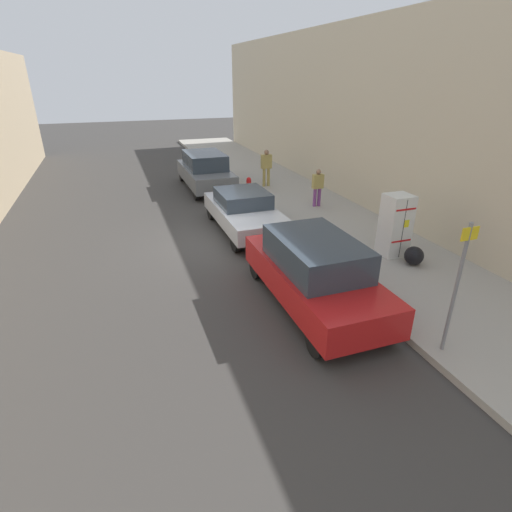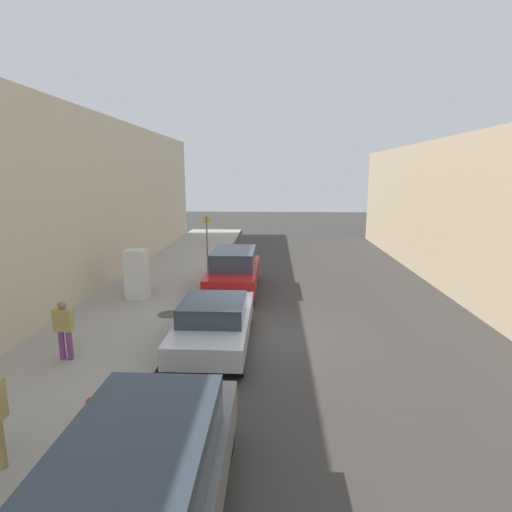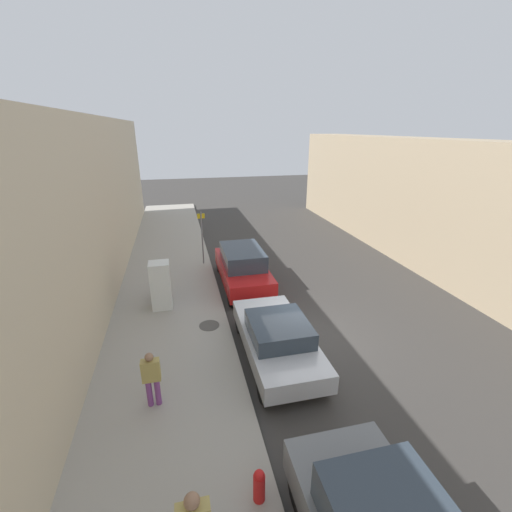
{
  "view_description": "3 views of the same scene",
  "coord_description": "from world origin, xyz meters",
  "px_view_note": "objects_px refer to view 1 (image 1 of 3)",
  "views": [
    {
      "loc": [
        2.83,
        11.98,
        5.11
      ],
      "look_at": [
        -0.46,
        2.71,
        0.61
      ],
      "focal_mm": 28.0,
      "sensor_mm": 36.0,
      "label": 1
    },
    {
      "loc": [
        0.34,
        -11.05,
        4.67
      ],
      "look_at": [
        -0.38,
        4.91,
        1.4
      ],
      "focal_mm": 28.0,
      "sensor_mm": 36.0,
      "label": 2
    },
    {
      "loc": [
        -3.85,
        -9.12,
        6.61
      ],
      "look_at": [
        -0.52,
        5.13,
        1.11
      ],
      "focal_mm": 24.0,
      "sensor_mm": 36.0,
      "label": 3
    }
  ],
  "objects_px": {
    "parked_suv_red": "(314,272)",
    "parked_sedan_silver": "(244,211)",
    "pedestrian_walking_far": "(266,165)",
    "parked_suv_gray": "(205,171)",
    "discarded_refrigerator": "(395,225)",
    "trash_bag": "(414,256)",
    "fire_hydrant": "(249,185)",
    "street_sign_post": "(457,283)",
    "pedestrian_standing_near": "(318,186)"
  },
  "relations": [
    {
      "from": "pedestrian_walking_far",
      "to": "parked_sedan_silver",
      "type": "bearing_deg",
      "value": -142.39
    },
    {
      "from": "pedestrian_walking_far",
      "to": "parked_sedan_silver",
      "type": "xyz_separation_m",
      "value": [
        2.72,
        4.97,
        -0.43
      ]
    },
    {
      "from": "fire_hydrant",
      "to": "street_sign_post",
      "type": "bearing_deg",
      "value": 89.85
    },
    {
      "from": "street_sign_post",
      "to": "parked_suv_red",
      "type": "height_order",
      "value": "street_sign_post"
    },
    {
      "from": "trash_bag",
      "to": "parked_suv_gray",
      "type": "xyz_separation_m",
      "value": [
        3.55,
        -10.7,
        0.45
      ]
    },
    {
      "from": "fire_hydrant",
      "to": "pedestrian_walking_far",
      "type": "height_order",
      "value": "pedestrian_walking_far"
    },
    {
      "from": "discarded_refrigerator",
      "to": "parked_sedan_silver",
      "type": "xyz_separation_m",
      "value": [
        3.43,
        -3.78,
        -0.35
      ]
    },
    {
      "from": "discarded_refrigerator",
      "to": "fire_hydrant",
      "type": "bearing_deg",
      "value": -76.56
    },
    {
      "from": "street_sign_post",
      "to": "parked_suv_gray",
      "type": "xyz_separation_m",
      "value": [
        1.51,
        -14.06,
        -0.77
      ]
    },
    {
      "from": "fire_hydrant",
      "to": "parked_suv_red",
      "type": "distance_m",
      "value": 9.6
    },
    {
      "from": "parked_suv_red",
      "to": "pedestrian_standing_near",
      "type": "bearing_deg",
      "value": -118.01
    },
    {
      "from": "parked_suv_gray",
      "to": "parked_suv_red",
      "type": "bearing_deg",
      "value": 90.0
    },
    {
      "from": "discarded_refrigerator",
      "to": "parked_suv_red",
      "type": "bearing_deg",
      "value": 24.66
    },
    {
      "from": "parked_suv_gray",
      "to": "pedestrian_walking_far",
      "type": "bearing_deg",
      "value": 157.77
    },
    {
      "from": "fire_hydrant",
      "to": "pedestrian_walking_far",
      "type": "xyz_separation_m",
      "value": [
        -1.18,
        -0.87,
        0.64
      ]
    },
    {
      "from": "street_sign_post",
      "to": "parked_sedan_silver",
      "type": "bearing_deg",
      "value": -79.25
    },
    {
      "from": "fire_hydrant",
      "to": "pedestrian_standing_near",
      "type": "distance_m",
      "value": 3.5
    },
    {
      "from": "pedestrian_walking_far",
      "to": "parked_suv_red",
      "type": "relative_size",
      "value": 0.37
    },
    {
      "from": "pedestrian_standing_near",
      "to": "parked_suv_red",
      "type": "xyz_separation_m",
      "value": [
        3.52,
        6.62,
        -0.14
      ]
    },
    {
      "from": "pedestrian_walking_far",
      "to": "parked_suv_gray",
      "type": "distance_m",
      "value": 2.95
    },
    {
      "from": "fire_hydrant",
      "to": "parked_sedan_silver",
      "type": "relative_size",
      "value": 0.16
    },
    {
      "from": "parked_sedan_silver",
      "to": "parked_suv_red",
      "type": "xyz_separation_m",
      "value": [
        0.0,
        5.36,
        0.15
      ]
    },
    {
      "from": "pedestrian_walking_far",
      "to": "pedestrian_standing_near",
      "type": "relative_size",
      "value": 1.14
    },
    {
      "from": "trash_bag",
      "to": "parked_sedan_silver",
      "type": "bearing_deg",
      "value": -52.43
    },
    {
      "from": "street_sign_post",
      "to": "parked_suv_gray",
      "type": "distance_m",
      "value": 14.16
    },
    {
      "from": "street_sign_post",
      "to": "discarded_refrigerator",
      "type": "bearing_deg",
      "value": -114.6
    },
    {
      "from": "parked_suv_red",
      "to": "parked_sedan_silver",
      "type": "bearing_deg",
      "value": -90.0
    },
    {
      "from": "fire_hydrant",
      "to": "trash_bag",
      "type": "height_order",
      "value": "fire_hydrant"
    },
    {
      "from": "trash_bag",
      "to": "parked_sedan_silver",
      "type": "height_order",
      "value": "parked_sedan_silver"
    },
    {
      "from": "parked_sedan_silver",
      "to": "street_sign_post",
      "type": "bearing_deg",
      "value": 100.75
    },
    {
      "from": "parked_suv_red",
      "to": "discarded_refrigerator",
      "type": "bearing_deg",
      "value": -155.34
    },
    {
      "from": "pedestrian_standing_near",
      "to": "parked_sedan_silver",
      "type": "xyz_separation_m",
      "value": [
        3.52,
        1.26,
        -0.28
      ]
    },
    {
      "from": "pedestrian_walking_far",
      "to": "parked_suv_red",
      "type": "height_order",
      "value": "pedestrian_walking_far"
    },
    {
      "from": "street_sign_post",
      "to": "fire_hydrant",
      "type": "xyz_separation_m",
      "value": [
        -0.03,
        -12.08,
        -1.11
      ]
    },
    {
      "from": "street_sign_post",
      "to": "trash_bag",
      "type": "bearing_deg",
      "value": -121.18
    },
    {
      "from": "fire_hydrant",
      "to": "parked_suv_red",
      "type": "height_order",
      "value": "parked_suv_red"
    },
    {
      "from": "street_sign_post",
      "to": "pedestrian_walking_far",
      "type": "bearing_deg",
      "value": -95.33
    },
    {
      "from": "fire_hydrant",
      "to": "parked_suv_gray",
      "type": "relative_size",
      "value": 0.15
    },
    {
      "from": "discarded_refrigerator",
      "to": "parked_suv_red",
      "type": "distance_m",
      "value": 3.78
    },
    {
      "from": "street_sign_post",
      "to": "fire_hydrant",
      "type": "distance_m",
      "value": 12.13
    },
    {
      "from": "discarded_refrigerator",
      "to": "street_sign_post",
      "type": "bearing_deg",
      "value": 65.4
    },
    {
      "from": "trash_bag",
      "to": "parked_suv_gray",
      "type": "bearing_deg",
      "value": -71.66
    },
    {
      "from": "fire_hydrant",
      "to": "discarded_refrigerator",
      "type": "bearing_deg",
      "value": 103.44
    },
    {
      "from": "discarded_refrigerator",
      "to": "pedestrian_walking_far",
      "type": "height_order",
      "value": "discarded_refrigerator"
    },
    {
      "from": "pedestrian_walking_far",
      "to": "fire_hydrant",
      "type": "bearing_deg",
      "value": -167.32
    },
    {
      "from": "street_sign_post",
      "to": "fire_hydrant",
      "type": "bearing_deg",
      "value": -90.15
    },
    {
      "from": "fire_hydrant",
      "to": "parked_sedan_silver",
      "type": "distance_m",
      "value": 4.39
    },
    {
      "from": "fire_hydrant",
      "to": "parked_sedan_silver",
      "type": "bearing_deg",
      "value": 69.39
    },
    {
      "from": "parked_sedan_silver",
      "to": "fire_hydrant",
      "type": "bearing_deg",
      "value": -110.61
    },
    {
      "from": "fire_hydrant",
      "to": "parked_suv_red",
      "type": "bearing_deg",
      "value": 80.73
    }
  ]
}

